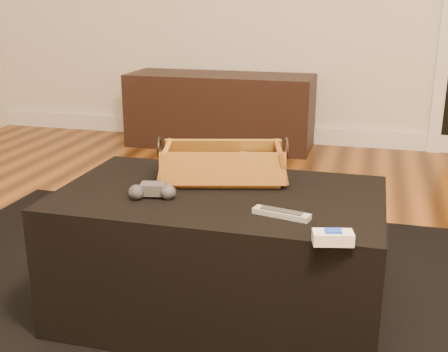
% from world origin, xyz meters
% --- Properties ---
extents(baseboard, '(5.00, 0.04, 0.12)m').
position_xyz_m(baseboard, '(0.00, 2.73, 0.06)').
color(baseboard, white).
rests_on(baseboard, floor).
extents(media_cabinet, '(1.29, 0.45, 0.51)m').
position_xyz_m(media_cabinet, '(-0.61, 2.51, 0.25)').
color(media_cabinet, black).
rests_on(media_cabinet, floor).
extents(area_rug, '(2.60, 2.00, 0.01)m').
position_xyz_m(area_rug, '(-0.01, 0.27, 0.01)').
color(area_rug, black).
rests_on(area_rug, floor).
extents(ottoman, '(1.00, 0.60, 0.42)m').
position_xyz_m(ottoman, '(-0.01, 0.32, 0.22)').
color(ottoman, black).
rests_on(ottoman, area_rug).
extents(tv_remote, '(0.22, 0.12, 0.02)m').
position_xyz_m(tv_remote, '(-0.04, 0.41, 0.46)').
color(tv_remote, black).
rests_on(tv_remote, wicker_basket).
extents(cloth_bundle, '(0.12, 0.09, 0.06)m').
position_xyz_m(cloth_bundle, '(0.07, 0.49, 0.48)').
color(cloth_bundle, '#CAAD8C').
rests_on(cloth_bundle, wicker_basket).
extents(wicker_basket, '(0.45, 0.31, 0.15)m').
position_xyz_m(wicker_basket, '(-0.03, 0.43, 0.48)').
color(wicker_basket, '#A86A26').
rests_on(wicker_basket, ottoman).
extents(game_controller, '(0.15, 0.10, 0.05)m').
position_xyz_m(game_controller, '(-0.19, 0.21, 0.46)').
color(game_controller, '#38393B').
rests_on(game_controller, ottoman).
extents(silver_remote, '(0.17, 0.07, 0.02)m').
position_xyz_m(silver_remote, '(0.21, 0.16, 0.44)').
color(silver_remote, '#AFB3B8').
rests_on(silver_remote, ottoman).
extents(cream_gadget, '(0.11, 0.07, 0.04)m').
position_xyz_m(cream_gadget, '(0.36, 0.02, 0.45)').
color(cream_gadget, silver).
rests_on(cream_gadget, ottoman).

